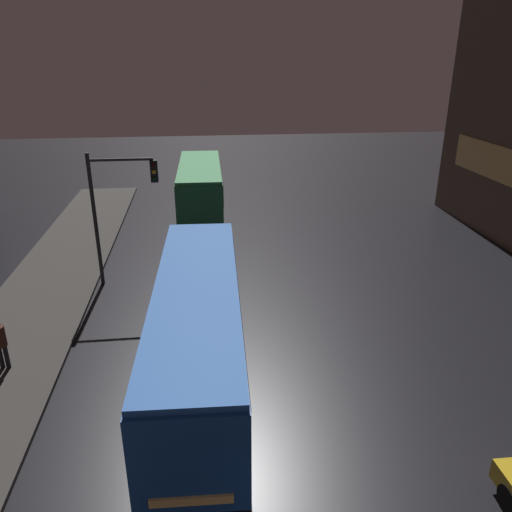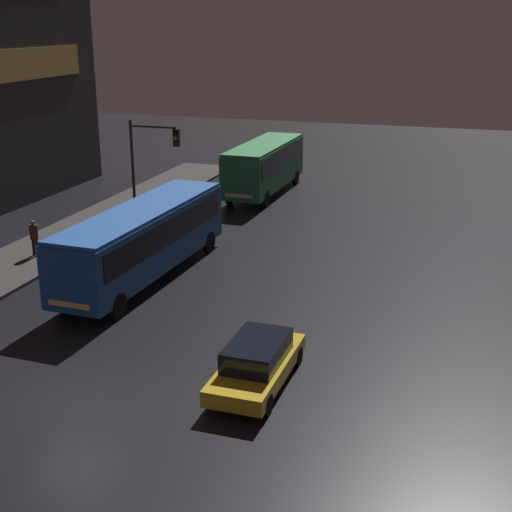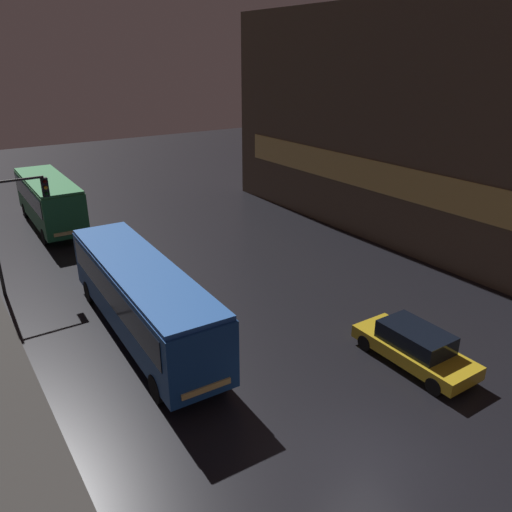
{
  "view_description": "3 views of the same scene",
  "coord_description": "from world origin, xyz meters",
  "px_view_note": "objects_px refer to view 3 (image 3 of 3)",
  "views": [
    {
      "loc": [
        -2.4,
        -3.13,
        9.37
      ],
      "look_at": [
        -0.41,
        13.8,
        2.46
      ],
      "focal_mm": 35.0,
      "sensor_mm": 36.0,
      "label": 1
    },
    {
      "loc": [
        10.85,
        -16.06,
        10.75
      ],
      "look_at": [
        2.59,
        9.64,
        1.71
      ],
      "focal_mm": 50.0,
      "sensor_mm": 36.0,
      "label": 2
    },
    {
      "loc": [
        -8.82,
        -7.15,
        10.77
      ],
      "look_at": [
        2.83,
        10.06,
        2.31
      ],
      "focal_mm": 35.0,
      "sensor_mm": 36.0,
      "label": 3
    }
  ],
  "objects_px": {
    "bus_near": "(141,292)",
    "traffic_light_main": "(12,215)",
    "bus_far": "(49,198)",
    "car_taxi": "(414,346)"
  },
  "relations": [
    {
      "from": "bus_far",
      "to": "traffic_light_main",
      "type": "relative_size",
      "value": 1.64
    },
    {
      "from": "car_taxi",
      "to": "traffic_light_main",
      "type": "height_order",
      "value": "traffic_light_main"
    },
    {
      "from": "bus_near",
      "to": "traffic_light_main",
      "type": "xyz_separation_m",
      "value": [
        -3.18,
        7.24,
        1.92
      ]
    },
    {
      "from": "bus_far",
      "to": "traffic_light_main",
      "type": "distance_m",
      "value": 10.06
    },
    {
      "from": "bus_near",
      "to": "traffic_light_main",
      "type": "bearing_deg",
      "value": -64.07
    },
    {
      "from": "bus_far",
      "to": "traffic_light_main",
      "type": "bearing_deg",
      "value": 70.56
    },
    {
      "from": "traffic_light_main",
      "to": "car_taxi",
      "type": "bearing_deg",
      "value": -54.15
    },
    {
      "from": "bus_far",
      "to": "car_taxi",
      "type": "distance_m",
      "value": 25.1
    },
    {
      "from": "bus_near",
      "to": "traffic_light_main",
      "type": "relative_size",
      "value": 2.0
    },
    {
      "from": "bus_far",
      "to": "car_taxi",
      "type": "bearing_deg",
      "value": 107.86
    }
  ]
}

